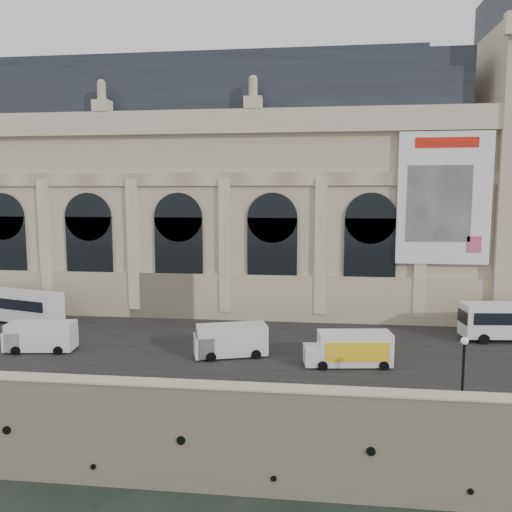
{
  "coord_description": "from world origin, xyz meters",
  "views": [
    {
      "loc": [
        10.34,
        -29.7,
        19.22
      ],
      "look_at": [
        4.28,
        22.0,
        12.97
      ],
      "focal_mm": 35.0,
      "sensor_mm": 36.0,
      "label": 1
    }
  ],
  "objects_px": {
    "bus_left": "(13,305)",
    "box_truck": "(350,349)",
    "van_b": "(227,341)",
    "lamp_right": "(463,373)",
    "van_c": "(38,337)"
  },
  "relations": [
    {
      "from": "van_b",
      "to": "box_truck",
      "type": "height_order",
      "value": "box_truck"
    },
    {
      "from": "lamp_right",
      "to": "box_truck",
      "type": "bearing_deg",
      "value": 132.72
    },
    {
      "from": "box_truck",
      "to": "lamp_right",
      "type": "bearing_deg",
      "value": -47.28
    },
    {
      "from": "lamp_right",
      "to": "van_c",
      "type": "bearing_deg",
      "value": 166.81
    },
    {
      "from": "van_c",
      "to": "lamp_right",
      "type": "height_order",
      "value": "lamp_right"
    },
    {
      "from": "van_b",
      "to": "van_c",
      "type": "bearing_deg",
      "value": -178.31
    },
    {
      "from": "van_b",
      "to": "box_truck",
      "type": "xyz_separation_m",
      "value": [
        9.88,
        -1.13,
        0.01
      ]
    },
    {
      "from": "van_b",
      "to": "lamp_right",
      "type": "bearing_deg",
      "value": -26.48
    },
    {
      "from": "van_c",
      "to": "bus_left",
      "type": "bearing_deg",
      "value": 131.59
    },
    {
      "from": "lamp_right",
      "to": "bus_left",
      "type": "bearing_deg",
      "value": 157.87
    },
    {
      "from": "van_c",
      "to": "box_truck",
      "type": "distance_m",
      "value": 26.26
    },
    {
      "from": "bus_left",
      "to": "van_c",
      "type": "height_order",
      "value": "bus_left"
    },
    {
      "from": "van_b",
      "to": "box_truck",
      "type": "distance_m",
      "value": 9.95
    },
    {
      "from": "van_b",
      "to": "van_c",
      "type": "height_order",
      "value": "van_b"
    },
    {
      "from": "bus_left",
      "to": "box_truck",
      "type": "relative_size",
      "value": 1.72
    }
  ]
}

